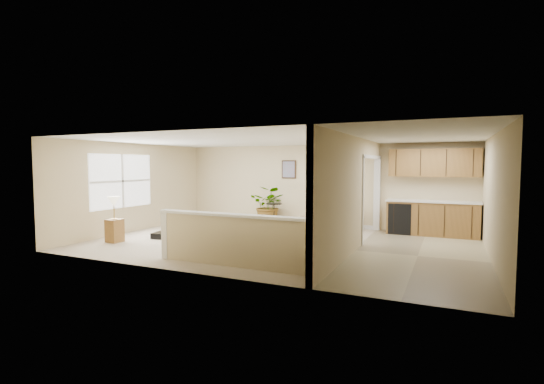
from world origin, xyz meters
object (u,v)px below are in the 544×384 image
at_px(piano_bench, 217,230).
at_px(lamp_stand, 114,223).
at_px(small_plant, 341,223).
at_px(piano, 189,214).
at_px(palm_plant, 269,206).
at_px(loveseat, 329,218).
at_px(accent_table, 274,211).

distance_m(piano_bench, lamp_stand, 2.51).
height_order(piano_bench, small_plant, small_plant).
relative_size(piano, palm_plant, 1.55).
relative_size(small_plant, lamp_stand, 0.49).
bearing_deg(small_plant, loveseat, 139.41).
distance_m(piano, small_plant, 4.25).
relative_size(piano, lamp_stand, 1.69).
bearing_deg(piano_bench, small_plant, 41.41).
distance_m(piano, piano_bench, 0.99).
relative_size(piano_bench, accent_table, 0.96).
height_order(palm_plant, lamp_stand, palm_plant).
xyz_separation_m(piano, piano_bench, (0.93, -0.05, -0.34)).
xyz_separation_m(piano_bench, accent_table, (0.47, 2.53, 0.22)).
bearing_deg(small_plant, accent_table, 174.95).
bearing_deg(palm_plant, piano, -113.76).
distance_m(piano, loveseat, 4.11).
bearing_deg(small_plant, palm_plant, 171.61).
bearing_deg(accent_table, small_plant, -5.05).
height_order(small_plant, lamp_stand, lamp_stand).
height_order(loveseat, lamp_stand, lamp_stand).
bearing_deg(piano, loveseat, 30.33).
bearing_deg(accent_table, piano, -119.52).
bearing_deg(piano_bench, accent_table, 79.43).
distance_m(accent_table, palm_plant, 0.33).
bearing_deg(piano, piano_bench, -13.91).
relative_size(loveseat, small_plant, 3.16).
xyz_separation_m(accent_table, small_plant, (2.18, -0.19, -0.22)).
distance_m(piano, lamp_stand, 1.87).
bearing_deg(lamp_stand, accent_table, 57.81).
distance_m(piano_bench, small_plant, 3.53).
bearing_deg(accent_table, piano_bench, -100.57).
relative_size(piano, accent_table, 2.70).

